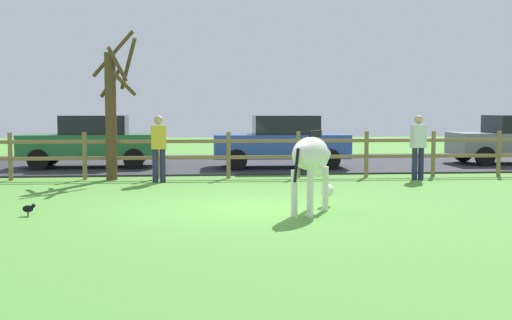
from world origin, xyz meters
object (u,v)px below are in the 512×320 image
at_px(zebra, 312,159).
at_px(parked_car_green, 91,141).
at_px(crow_on_grass, 29,208).
at_px(visitor_left_of_tree, 418,144).
at_px(parked_car_blue, 282,141).
at_px(bare_tree, 112,107).
at_px(visitor_right_of_tree, 159,146).

xyz_separation_m(zebra, parked_car_green, (-5.15, 8.71, -0.08)).
height_order(crow_on_grass, visitor_left_of_tree, visitor_left_of_tree).
height_order(zebra, crow_on_grass, zebra).
bearing_deg(crow_on_grass, zebra, -1.47).
xyz_separation_m(parked_car_blue, parked_car_green, (-5.72, 0.61, 0.00)).
xyz_separation_m(bare_tree, visitor_right_of_tree, (1.20, -0.74, -0.93)).
height_order(visitor_left_of_tree, visitor_right_of_tree, same).
bearing_deg(parked_car_blue, crow_on_grass, -123.80).
bearing_deg(parked_car_blue, bare_tree, -151.90).
bearing_deg(zebra, parked_car_blue, 86.01).
height_order(zebra, visitor_right_of_tree, visitor_right_of_tree).
bearing_deg(parked_car_green, zebra, -59.40).
height_order(parked_car_blue, parked_car_green, same).
distance_m(bare_tree, visitor_right_of_tree, 1.69).
bearing_deg(zebra, visitor_left_of_tree, 53.18).
xyz_separation_m(parked_car_green, visitor_right_of_tree, (2.25, -3.84, 0.06)).
relative_size(parked_car_green, visitor_left_of_tree, 2.47).
bearing_deg(crow_on_grass, visitor_right_of_tree, 68.44).
distance_m(zebra, parked_car_green, 10.12).
relative_size(zebra, parked_car_blue, 0.43).
distance_m(crow_on_grass, parked_car_green, 8.63).
xyz_separation_m(crow_on_grass, visitor_left_of_tree, (8.39, 4.71, 0.78)).
height_order(bare_tree, parked_car_blue, bare_tree).
height_order(parked_car_green, visitor_left_of_tree, visitor_left_of_tree).
relative_size(bare_tree, crow_on_grass, 17.85).
xyz_separation_m(bare_tree, parked_car_blue, (4.66, 2.49, -0.99)).
xyz_separation_m(crow_on_grass, parked_car_green, (-0.38, 8.59, 0.72)).
distance_m(crow_on_grass, visitor_left_of_tree, 9.65).
bearing_deg(zebra, visitor_right_of_tree, 120.77).
height_order(bare_tree, parked_car_green, bare_tree).
xyz_separation_m(crow_on_grass, parked_car_blue, (5.34, 7.97, 0.72)).
distance_m(zebra, parked_car_blue, 8.12).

